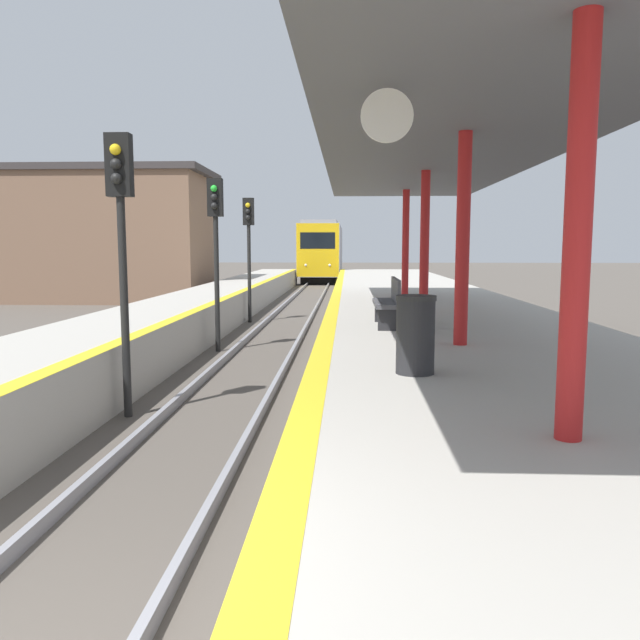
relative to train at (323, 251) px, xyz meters
name	(u,v)px	position (x,y,z in m)	size (l,w,h in m)	color
train	(323,251)	(0.00, 0.00, 0.00)	(2.89, 17.97, 4.38)	black
signal_near	(121,221)	(-1.29, -41.13, 0.71)	(0.36, 0.31, 4.18)	black
signal_mid	(216,231)	(-1.17, -35.18, 0.71)	(0.36, 0.31, 4.18)	black
signal_far	(249,236)	(-1.32, -29.24, 0.71)	(0.36, 0.31, 4.18)	black
station_canopy	(442,152)	(3.78, -38.09, 2.10)	(4.50, 19.25, 3.44)	red
trash_bin	(415,334)	(2.84, -42.76, -0.72)	(0.48, 0.48, 0.94)	#262628
bench	(389,301)	(2.81, -38.24, -0.70)	(0.44, 1.68, 0.92)	#4C4C51
station_building	(74,235)	(-11.14, -20.64, 0.88)	(13.25, 5.63, 6.18)	brown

